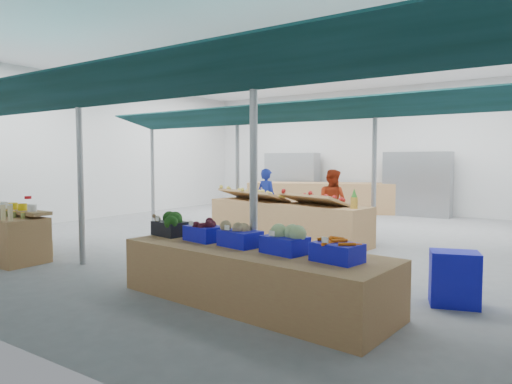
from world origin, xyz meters
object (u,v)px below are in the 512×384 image
crate_stack (454,279)px  vendor_left (267,199)px  veg_counter (252,276)px  bottle_shelf (4,236)px  vendor_right (332,203)px  fruit_counter (286,221)px

crate_stack → vendor_left: (-5.17, 3.95, 0.44)m
crate_stack → veg_counter: bearing=-148.8°
bottle_shelf → vendor_left: size_ratio=1.14×
veg_counter → vendor_right: 5.39m
veg_counter → vendor_left: size_ratio=2.27×
veg_counter → crate_stack: veg_counter is taller
bottle_shelf → veg_counter: bearing=3.2°
veg_counter → fruit_counter: bearing=120.0°
veg_counter → fruit_counter: (-1.87, 4.12, 0.07)m
fruit_counter → vendor_right: size_ratio=2.50×
fruit_counter → vendor_right: (0.60, 1.10, 0.36)m
bottle_shelf → veg_counter: (5.01, 0.40, -0.08)m
crate_stack → vendor_right: size_ratio=0.43×
bottle_shelf → fruit_counter: bottle_shelf is taller
vendor_left → crate_stack: bearing=151.9°
fruit_counter → bottle_shelf: bearing=-115.5°
fruit_counter → vendor_left: bearing=146.7°
veg_counter → fruit_counter: fruit_counter is taller
fruit_counter → crate_stack: bearing=-26.4°
fruit_counter → vendor_left: vendor_left is taller
vendor_left → veg_counter: bearing=129.7°
bottle_shelf → fruit_counter: bearing=53.9°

